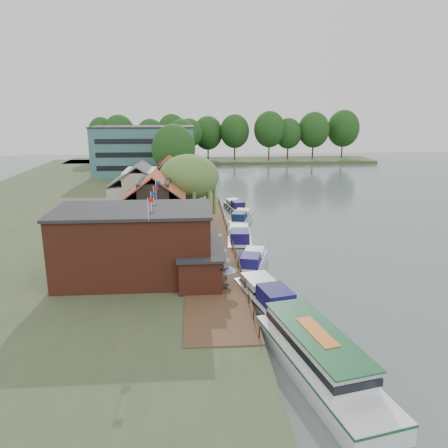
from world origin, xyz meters
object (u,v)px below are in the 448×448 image
object	(u,v)px
cottage_c	(169,181)
umbrella_1	(220,266)
willow	(189,191)
cruiser_2	(239,236)
umbrella_0	(226,277)
umbrella_4	(214,240)
cruiser_1	(253,259)
cruiser_0	(266,294)
swan	(294,330)
umbrella_2	(216,256)
umbrella_3	(210,247)
cottage_b	(141,191)
cottage_a	(155,205)
hotel_block	(144,151)
cruiser_3	(241,216)
tour_boat	(321,357)
cruiser_4	(235,205)
pub	(154,243)

from	to	relation	value
cottage_c	umbrella_1	distance (m)	35.49
willow	cruiser_2	distance (m)	10.70
umbrella_0	umbrella_4	world-z (taller)	same
cruiser_1	cruiser_2	bearing A→B (deg)	109.17
umbrella_0	cruiser_0	xyz separation A→B (m)	(3.54, -1.91, -0.97)
willow	cruiser_1	size ratio (longest dim) A/B	1.14
swan	umbrella_2	bearing A→B (deg)	113.65
cottage_c	umbrella_3	bearing A→B (deg)	-78.42
umbrella_3	cottage_b	bearing A→B (deg)	116.78
cottage_a	umbrella_4	bearing A→B (deg)	-42.91
willow	cruiser_1	bearing A→B (deg)	-65.61
cruiser_2	hotel_block	bearing A→B (deg)	112.09
hotel_block	willow	world-z (taller)	hotel_block
cottage_b	cottage_c	xyz separation A→B (m)	(4.00, 9.00, 0.00)
cruiser_3	umbrella_2	bearing A→B (deg)	-86.93
umbrella_2	umbrella_1	bearing A→B (deg)	-86.34
umbrella_2	umbrella_4	bearing A→B (deg)	89.83
cottage_a	cottage_b	xyz separation A→B (m)	(-3.00, 10.00, 0.00)
hotel_block	cruiser_1	bearing A→B (deg)	-74.41
cottage_b	umbrella_3	world-z (taller)	cottage_b
cruiser_2	cottage_a	bearing A→B (deg)	175.12
cruiser_0	cruiser_3	world-z (taller)	cruiser_0
umbrella_2	umbrella_3	size ratio (longest dim) A/B	1.00
cottage_a	cottage_c	bearing A→B (deg)	86.99
cottage_c	umbrella_2	world-z (taller)	cottage_c
umbrella_2	cruiser_1	bearing A→B (deg)	24.26
cottage_a	tour_boat	world-z (taller)	cottage_a
cruiser_3	swan	world-z (taller)	cruiser_3
tour_boat	willow	bearing A→B (deg)	91.29
umbrella_0	cruiser_4	world-z (taller)	umbrella_0
umbrella_4	umbrella_1	bearing A→B (deg)	-88.80
cottage_b	cruiser_1	distance (m)	25.65
cruiser_1	tour_boat	bearing A→B (deg)	-69.72
umbrella_0	cottage_c	bearing A→B (deg)	100.42
hotel_block	umbrella_0	size ratio (longest dim) A/B	10.69
willow	cottage_b	bearing A→B (deg)	146.31
umbrella_2	umbrella_3	bearing A→B (deg)	99.63
umbrella_1	cruiser_2	world-z (taller)	umbrella_1
pub	umbrella_3	xyz separation A→B (m)	(5.84, 5.51, -2.36)
cruiser_2	umbrella_3	bearing A→B (deg)	-114.25
cruiser_3	umbrella_0	bearing A→B (deg)	-83.01
cottage_c	cruiser_4	distance (m)	12.30
umbrella_4	cottage_b	bearing A→B (deg)	121.62
pub	cruiser_4	size ratio (longest dim) A/B	2.25
umbrella_0	umbrella_1	world-z (taller)	same
tour_boat	umbrella_1	bearing A→B (deg)	97.63
pub	cruiser_0	world-z (taller)	pub
hotel_block	umbrella_0	xyz separation A→B (m)	(14.93, -74.69, -4.86)
cruiser_2	cruiser_4	bearing A→B (deg)	90.55
cottage_a	cruiser_1	size ratio (longest dim) A/B	0.94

